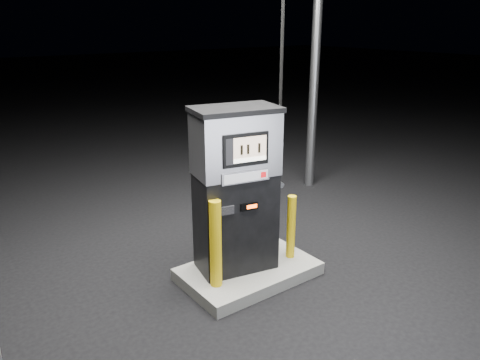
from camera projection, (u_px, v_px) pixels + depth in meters
ground at (248, 277)px, 5.73m from camera, size 80.00×80.00×0.00m
pump_island at (248, 271)px, 5.71m from camera, size 1.60×1.00×0.15m
fuel_dispenser at (236, 189)px, 5.37m from camera, size 1.12×0.76×4.03m
bollard_left at (216, 244)px, 5.12m from camera, size 0.18×0.18×1.02m
bollard_right at (291, 227)px, 5.78m from camera, size 0.13×0.13×0.81m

